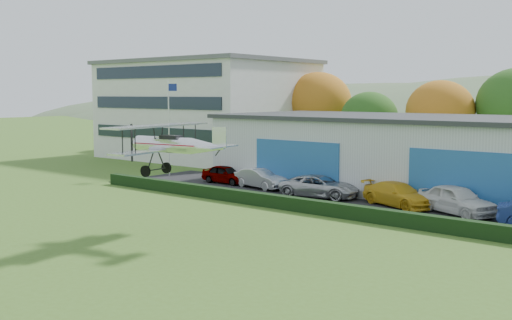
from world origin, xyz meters
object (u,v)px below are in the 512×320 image
Objects in this scene: car_1 at (261,178)px; office_block at (207,109)px; flagpole at (170,119)px; car_3 at (398,194)px; car_0 at (226,174)px; car_4 at (457,200)px; car_2 at (320,186)px; hangar at (500,159)px; biplane at (172,143)px.

office_block is at bearing 62.78° from car_1.
flagpole is 1.62× the size of car_3.
car_1 reaches higher than car_0.
car_2 is at bearing 114.69° from car_4.
flagpole is at bearing 96.19° from car_1.
hangar is 9.26× the size of car_1.
flagpole is at bearing -58.03° from office_block.
flagpole reaches higher than car_1.
hangar is 7.23m from car_4.
car_3 is at bearing 110.53° from car_4.
biplane is (-8.78, -20.79, 1.87)m from hangar.
car_3 is (10.91, -0.24, -0.01)m from car_1.
car_0 is 14.48m from car_3.
office_block is (-33.00, 7.02, 2.56)m from hangar.
hangar is 33.84m from office_block.
flagpole is 1.52× the size of car_2.
hangar is 1.97× the size of office_block.
car_2 reaches higher than car_3.
biplane is at bearing -146.09° from car_0.
office_block is 36.89m from biplane.
car_1 is 14.63m from car_4.
flagpole reaches higher than biplane.
car_0 is 18.19m from car_4.
car_4 is at bearing -91.07° from hangar.
office_block reaches higher than car_1.
office_block is at bearing 84.21° from car_3.
biplane is (-4.94, -14.00, 3.76)m from car_3.
flagpole reaches higher than car_2.
car_4 is at bearing -82.37° from car_1.
office_block reaches higher than car_4.
flagpole is at bearing 111.45° from car_4.
car_0 is at bearing 95.84° from car_1.
car_1 is at bearing 112.04° from car_4.
hangar is at bearing -12.01° from office_block.
flagpole reaches higher than car_4.
office_block reaches higher than hangar.
biplane reaches higher than car_3.
hangar reaches higher than car_0.
car_0 is 0.93× the size of car_1.
hangar reaches higher than car_2.
hangar is 7.73× the size of car_2.
flagpole reaches higher than car_0.
car_0 is 9.08m from car_2.
flagpole is 16.16m from car_2.
car_1 is at bearing 108.29° from car_3.
car_2 is 1.07× the size of car_4.
car_2 is at bearing -94.64° from car_0.
car_4 reaches higher than car_0.
car_3 is (14.48, -0.46, 0.02)m from car_0.
car_3 is (-3.84, -6.79, -1.89)m from hangar.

